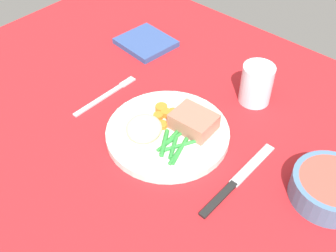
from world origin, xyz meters
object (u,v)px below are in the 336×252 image
dinner_plate (168,133)px  fork (105,96)px  napkin (146,42)px  knife (237,181)px  water_glass (256,86)px  salad_bowl (330,187)px  meat_portion (194,121)px

dinner_plate → fork: size_ratio=1.41×
napkin → dinner_plate: bearing=-38.3°
fork → knife: (33.78, -0.03, -0.00)cm
dinner_plate → water_glass: (6.29, 19.83, 2.86)cm
dinner_plate → fork: (-17.63, -0.26, -0.60)cm
fork → salad_bowl: bearing=12.7°
dinner_plate → meat_portion: (3.16, 3.68, 2.40)cm
dinner_plate → napkin: dinner_plate is taller
salad_bowl → knife: bearing=-150.2°
meat_portion → water_glass: bearing=79.0°
water_glass → dinner_plate: bearing=-107.6°
knife → meat_portion: bearing=167.3°
meat_portion → salad_bowl: 26.13cm
dinner_plate → knife: dinner_plate is taller
napkin → salad_bowl: bearing=-13.2°
dinner_plate → water_glass: size_ratio=2.77×
meat_portion → water_glass: 16.45cm
meat_portion → knife: size_ratio=0.39×
dinner_plate → knife: bearing=-1.0°
dinner_plate → fork: bearing=-179.2°
knife → salad_bowl: bearing=34.1°
dinner_plate → water_glass: bearing=72.4°
meat_portion → fork: size_ratio=0.48×
salad_bowl → napkin: 55.57cm
salad_bowl → napkin: size_ratio=1.03×
water_glass → napkin: bearing=-179.9°
napkin → meat_portion: bearing=-29.7°
water_glass → salad_bowl: water_glass is taller
salad_bowl → meat_portion: bearing=-172.5°
fork → napkin: bearing=114.1°
meat_portion → salad_bowl: meat_portion is taller
dinner_plate → meat_portion: meat_portion is taller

